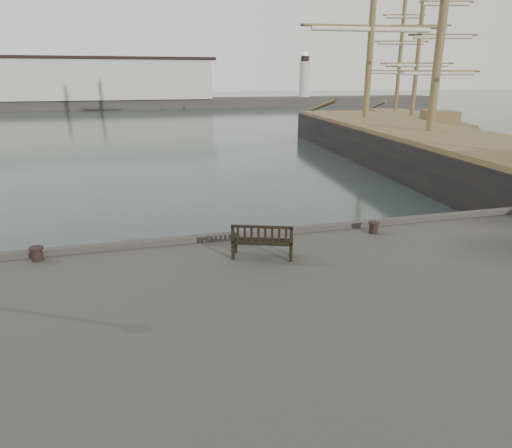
# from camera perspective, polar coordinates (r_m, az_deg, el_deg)

# --- Properties ---
(ground) EXTENTS (400.00, 400.00, 0.00)m
(ground) POSITION_cam_1_polar(r_m,az_deg,el_deg) (16.05, -3.10, -6.83)
(ground) COLOR black
(ground) RESTS_ON ground
(breakwater) EXTENTS (140.00, 9.50, 12.20)m
(breakwater) POSITION_cam_1_polar(r_m,az_deg,el_deg) (106.30, -16.81, 15.96)
(breakwater) COLOR #383530
(breakwater) RESTS_ON ground
(bench) EXTENTS (1.91, 1.22, 1.04)m
(bench) POSITION_cam_1_polar(r_m,az_deg,el_deg) (13.58, 0.81, -2.89)
(bench) COLOR black
(bench) RESTS_ON quay
(bollard_left) EXTENTS (0.47, 0.47, 0.42)m
(bollard_left) POSITION_cam_1_polar(r_m,az_deg,el_deg) (14.86, -25.70, -3.38)
(bollard_left) COLOR black
(bollard_left) RESTS_ON quay
(bollard_right) EXTENTS (0.50, 0.50, 0.40)m
(bollard_right) POSITION_cam_1_polar(r_m,az_deg,el_deg) (16.23, 14.48, -0.44)
(bollard_right) COLOR black
(bollard_right) RESTS_ON quay
(tall_ship_main) EXTENTS (12.54, 43.62, 32.25)m
(tall_ship_main) POSITION_cam_1_polar(r_m,az_deg,el_deg) (37.24, 20.52, 7.71)
(tall_ship_main) COLOR black
(tall_ship_main) RESTS_ON ground
(tall_ship_far) EXTENTS (11.46, 24.66, 20.70)m
(tall_ship_far) POSITION_cam_1_polar(r_m,az_deg,el_deg) (57.99, 18.71, 11.11)
(tall_ship_far) COLOR black
(tall_ship_far) RESTS_ON ground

